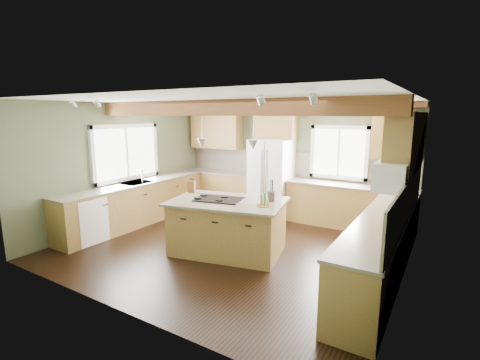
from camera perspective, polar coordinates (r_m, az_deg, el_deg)
The scene contains 37 objects.
floor at distance 6.44m, azimuth -1.15°, elevation -10.80°, with size 5.60×5.60×0.00m, color black.
ceiling at distance 6.00m, azimuth -1.25°, elevation 12.98°, with size 5.60×5.60×0.00m, color silver.
wall_back at distance 8.28m, azimuth 8.21°, elevation 3.25°, with size 5.60×5.60×0.00m, color #51583E.
wall_left at distance 7.94m, azimuth -18.48°, elevation 2.48°, with size 5.00×5.00×0.00m, color #51583E.
wall_right at distance 5.17m, azimuth 25.94°, elevation -2.26°, with size 5.00×5.00×0.00m, color #51583E.
ceiling_beam at distance 5.78m, azimuth -2.63°, elevation 11.77°, with size 5.55×0.26×0.26m, color brown.
soffit_trim at distance 8.12m, azimuth 8.16°, elevation 11.88°, with size 5.55×0.20×0.10m, color brown.
backsplash_back at distance 8.27m, azimuth 8.15°, elevation 2.62°, with size 5.58×0.03×0.58m, color brown.
backsplash_right at distance 5.24m, azimuth 25.75°, elevation -3.10°, with size 0.03×3.70×0.58m, color brown.
base_cab_back_left at distance 9.02m, azimuth -3.20°, elevation -1.58°, with size 2.02×0.60×0.88m, color brown.
counter_back_left at distance 8.94m, azimuth -3.23°, elevation 1.30°, with size 2.06×0.64×0.04m, color brown.
base_cab_back_right at distance 7.69m, azimuth 17.39°, elevation -4.25°, with size 2.62×0.60×0.88m, color brown.
counter_back_right at distance 7.59m, azimuth 17.58°, elevation -0.89°, with size 2.66×0.64×0.04m, color brown.
base_cab_left at distance 7.91m, azimuth -16.43°, elevation -3.79°, with size 0.60×3.70×0.88m, color brown.
counter_left at distance 7.81m, azimuth -16.61°, elevation -0.52°, with size 0.64×3.74×0.04m, color brown.
base_cab_right at distance 5.49m, azimuth 22.09°, elevation -10.61°, with size 0.60×3.70×0.88m, color brown.
counter_right at distance 5.35m, azimuth 22.43°, elevation -6.01°, with size 0.64×3.74×0.04m, color brown.
upper_cab_back_left at distance 9.04m, azimuth -3.90°, elevation 8.10°, with size 1.40×0.35×0.90m, color brown.
upper_cab_over_fridge at distance 8.17m, azimuth 5.92°, elevation 9.19°, with size 0.96×0.35×0.70m, color brown.
upper_cab_right at distance 5.99m, azimuth 25.68°, elevation 5.71°, with size 0.35×2.20×0.90m, color brown.
upper_cab_back_corner at distance 7.44m, azimuth 24.38°, elevation 6.60°, with size 0.90×0.35×0.90m, color brown.
window_left at distance 7.93m, azimuth -18.22°, elevation 4.31°, with size 0.04×1.60×1.05m, color white.
window_back at distance 7.85m, azimuth 15.94°, elevation 4.37°, with size 1.10×0.04×1.00m, color white.
sink at distance 7.81m, azimuth -16.61°, elevation -0.48°, with size 0.50×0.65×0.03m, color #262628.
faucet at distance 7.65m, azimuth -15.77°, elevation 0.44°, with size 0.02×0.02×0.28m, color #B2B2B7.
dishwasher at distance 7.14m, azimuth -24.14°, elevation -5.96°, with size 0.60×0.60×0.84m, color white.
oven at distance 4.32m, azimuth 18.89°, elevation -16.50°, with size 0.60×0.72×0.84m, color white.
microwave at distance 5.10m, azimuth 23.66°, elevation 0.62°, with size 0.40×0.70×0.38m, color white.
pendant_left at distance 5.95m, azimuth -6.20°, elevation 6.00°, with size 0.18×0.18×0.16m, color #B2B2B7.
pendant_right at distance 5.62m, azimuth 2.20°, elevation 5.78°, with size 0.18×0.18×0.16m, color #B2B2B7.
refrigerator at distance 8.12m, azimuth 5.12°, elevation 0.31°, with size 0.90×0.74×1.80m, color white.
island at distance 6.06m, azimuth -2.02°, elevation -7.78°, with size 1.81×1.10×0.88m, color brown.
island_top at distance 5.93m, azimuth -2.05°, elevation -3.56°, with size 1.93×1.23×0.04m, color brown.
cooktop at distance 5.98m, azimuth -3.40°, elevation -3.17°, with size 0.78×0.52×0.02m, color black.
knife_block at distance 6.58m, azimuth -7.94°, elevation -1.07°, with size 0.13×0.10×0.22m, color brown.
utensil_crock at distance 5.88m, azimuth 5.13°, elevation -2.68°, with size 0.13×0.13×0.17m, color #38312C.
bottle_tray at distance 5.57m, azimuth 3.82°, elevation -3.25°, with size 0.22×0.22×0.20m, color brown, non-canonical shape.
Camera 1 is at (3.24, -5.04, 2.37)m, focal length 26.00 mm.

